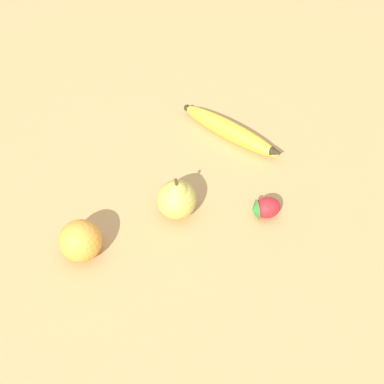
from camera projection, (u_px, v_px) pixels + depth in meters
ground_plane at (181, 167)px, 0.99m from camera, size 3.00×3.00×0.00m
banana at (231, 131)px, 1.03m from camera, size 0.05×0.23×0.04m
orange at (81, 241)px, 0.85m from camera, size 0.07×0.07×0.07m
pear at (177, 198)px, 0.90m from camera, size 0.07×0.07×0.09m
strawberry at (265, 208)px, 0.91m from camera, size 0.06×0.06×0.04m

